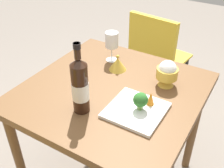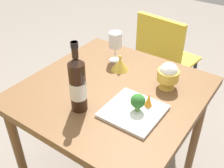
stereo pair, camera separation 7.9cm
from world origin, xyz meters
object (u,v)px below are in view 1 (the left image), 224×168
(wine_glass, at_px, (112,41))
(rice_bowl_lid, at_px, (118,64))
(chair_near_window, at_px, (155,52))
(rice_bowl, at_px, (167,73))
(carrot_garnish_left, at_px, (151,98))
(broccoli_floret, at_px, (141,100))
(wine_bottle, at_px, (80,86))
(serving_plate, at_px, (136,110))

(wine_glass, xyz_separation_m, rice_bowl_lid, (0.08, 0.08, -0.09))
(chair_near_window, distance_m, wine_glass, 0.72)
(rice_bowl, bearing_deg, carrot_garnish_left, 1.41)
(chair_near_window, xyz_separation_m, carrot_garnish_left, (0.91, 0.35, 0.27))
(rice_bowl, relative_size, carrot_garnish_left, 2.18)
(rice_bowl, height_order, rice_bowl_lid, rice_bowl)
(broccoli_floret, bearing_deg, wine_glass, -133.70)
(rice_bowl, relative_size, broccoli_floret, 1.65)
(wine_bottle, relative_size, rice_bowl_lid, 3.40)
(chair_near_window, relative_size, rice_bowl, 6.00)
(rice_bowl_lid, bearing_deg, carrot_garnish_left, 54.80)
(wine_glass, relative_size, carrot_garnish_left, 2.75)
(rice_bowl_lid, bearing_deg, wine_bottle, 5.46)
(carrot_garnish_left, bearing_deg, wine_bottle, -54.91)
(wine_bottle, bearing_deg, carrot_garnish_left, 125.09)
(chair_near_window, relative_size, carrot_garnish_left, 13.06)
(rice_bowl, xyz_separation_m, rice_bowl_lid, (-0.00, -0.29, -0.04))
(serving_plate, bearing_deg, broccoli_floret, 123.02)
(chair_near_window, bearing_deg, rice_bowl, -56.68)
(serving_plate, height_order, broccoli_floret, broccoli_floret)
(wine_glass, relative_size, rice_bowl_lid, 1.79)
(wine_glass, height_order, rice_bowl, wine_glass)
(wine_bottle, bearing_deg, rice_bowl_lid, -174.54)
(rice_bowl, distance_m, carrot_garnish_left, 0.21)
(rice_bowl, bearing_deg, wine_bottle, -33.18)
(wine_bottle, bearing_deg, rice_bowl, 146.82)
(wine_glass, distance_m, rice_bowl_lid, 0.15)
(rice_bowl_lid, bearing_deg, chair_near_window, -175.81)
(wine_bottle, height_order, rice_bowl_lid, wine_bottle)
(carrot_garnish_left, bearing_deg, chair_near_window, -159.05)
(wine_bottle, distance_m, serving_plate, 0.28)
(wine_bottle, height_order, broccoli_floret, wine_bottle)
(rice_bowl_lid, relative_size, broccoli_floret, 1.17)
(carrot_garnish_left, bearing_deg, broccoli_floret, -24.58)
(broccoli_floret, bearing_deg, rice_bowl, 175.58)
(wine_glass, bearing_deg, broccoli_floret, 46.30)
(chair_near_window, height_order, serving_plate, chair_near_window)
(chair_near_window, distance_m, serving_plate, 1.05)
(rice_bowl, xyz_separation_m, carrot_garnish_left, (0.21, 0.01, -0.03))
(rice_bowl_lid, xyz_separation_m, serving_plate, (0.27, 0.26, -0.03))
(rice_bowl, bearing_deg, chair_near_window, -153.97)
(rice_bowl, height_order, serving_plate, rice_bowl)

